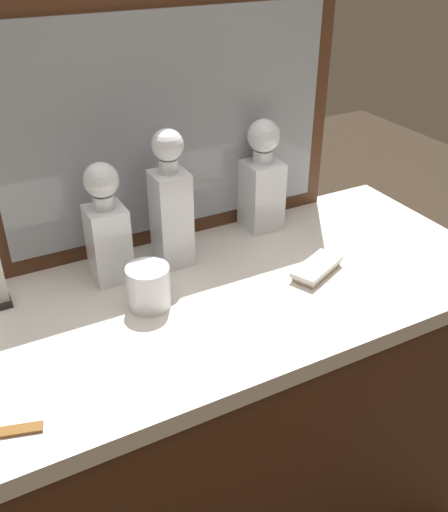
{
  "coord_description": "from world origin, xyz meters",
  "views": [
    {
      "loc": [
        -0.46,
        -0.88,
        1.51
      ],
      "look_at": [
        0.0,
        0.0,
        0.91
      ],
      "focal_mm": 39.74,
      "sensor_mm": 36.0,
      "label": 1
    }
  ],
  "objects_px": {
    "crystal_decanter_front": "(262,186)",
    "silver_brush_rear": "(317,269)",
    "crystal_decanter_left": "(108,234)",
    "tortoiseshell_comb": "(4,432)",
    "crystal_tumbler_front": "(149,288)",
    "crystal_decanter_far_left": "(171,212)"
  },
  "relations": [
    {
      "from": "crystal_decanter_front",
      "to": "silver_brush_rear",
      "type": "xyz_separation_m",
      "value": [
        -0.01,
        -0.25,
        -0.1
      ]
    },
    {
      "from": "crystal_decanter_left",
      "to": "tortoiseshell_comb",
      "type": "xyz_separation_m",
      "value": [
        -0.29,
        -0.34,
        -0.1
      ]
    },
    {
      "from": "tortoiseshell_comb",
      "to": "crystal_tumbler_front",
      "type": "bearing_deg",
      "value": 33.0
    },
    {
      "from": "crystal_decanter_front",
      "to": "tortoiseshell_comb",
      "type": "distance_m",
      "value": 0.81
    },
    {
      "from": "crystal_decanter_far_left",
      "to": "crystal_tumbler_front",
      "type": "xyz_separation_m",
      "value": [
        -0.11,
        -0.13,
        -0.09
      ]
    },
    {
      "from": "crystal_decanter_left",
      "to": "crystal_tumbler_front",
      "type": "relative_size",
      "value": 2.97
    },
    {
      "from": "crystal_decanter_front",
      "to": "silver_brush_rear",
      "type": "bearing_deg",
      "value": -91.36
    },
    {
      "from": "crystal_decanter_front",
      "to": "tortoiseshell_comb",
      "type": "bearing_deg",
      "value": -150.32
    },
    {
      "from": "crystal_decanter_front",
      "to": "crystal_decanter_left",
      "type": "bearing_deg",
      "value": -172.69
    },
    {
      "from": "crystal_decanter_left",
      "to": "crystal_decanter_far_left",
      "type": "xyz_separation_m",
      "value": [
        0.14,
        -0.0,
        0.02
      ]
    },
    {
      "from": "silver_brush_rear",
      "to": "crystal_decanter_front",
      "type": "bearing_deg",
      "value": 88.64
    },
    {
      "from": "crystal_decanter_far_left",
      "to": "silver_brush_rear",
      "type": "height_order",
      "value": "crystal_decanter_far_left"
    },
    {
      "from": "crystal_decanter_far_left",
      "to": "tortoiseshell_comb",
      "type": "bearing_deg",
      "value": -141.67
    },
    {
      "from": "crystal_decanter_front",
      "to": "tortoiseshell_comb",
      "type": "height_order",
      "value": "crystal_decanter_front"
    },
    {
      "from": "crystal_decanter_far_left",
      "to": "silver_brush_rear",
      "type": "relative_size",
      "value": 2.15
    },
    {
      "from": "crystal_tumbler_front",
      "to": "silver_brush_rear",
      "type": "distance_m",
      "value": 0.37
    },
    {
      "from": "crystal_decanter_far_left",
      "to": "tortoiseshell_comb",
      "type": "distance_m",
      "value": 0.56
    },
    {
      "from": "crystal_tumbler_front",
      "to": "tortoiseshell_comb",
      "type": "xyz_separation_m",
      "value": [
        -0.32,
        -0.21,
        -0.04
      ]
    },
    {
      "from": "crystal_decanter_far_left",
      "to": "crystal_tumbler_front",
      "type": "bearing_deg",
      "value": -129.73
    },
    {
      "from": "crystal_tumbler_front",
      "to": "crystal_decanter_left",
      "type": "bearing_deg",
      "value": 104.16
    },
    {
      "from": "crystal_decanter_left",
      "to": "tortoiseshell_comb",
      "type": "distance_m",
      "value": 0.46
    },
    {
      "from": "tortoiseshell_comb",
      "to": "crystal_decanter_far_left",
      "type": "bearing_deg",
      "value": 38.33
    }
  ]
}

